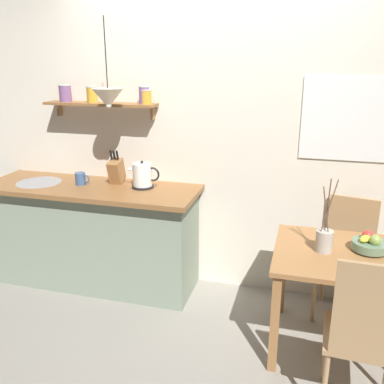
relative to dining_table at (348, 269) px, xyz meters
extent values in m
plane|color=gray|center=(-1.05, 0.06, -0.61)|extent=(14.00, 14.00, 0.00)
cube|color=silver|center=(-0.85, 0.71, 0.74)|extent=(6.80, 0.10, 2.70)
cube|color=white|center=(0.00, 0.65, 0.89)|extent=(0.77, 0.01, 0.62)
cube|color=silver|center=(0.00, 0.66, 0.89)|extent=(0.71, 0.01, 0.56)
cube|color=gray|center=(-2.05, 0.38, -0.18)|extent=(1.74, 0.52, 0.87)
cube|color=brown|center=(-2.05, 0.36, 0.28)|extent=(1.83, 0.63, 0.04)
cylinder|color=#B7BABF|center=(-2.53, 0.34, 0.30)|extent=(0.38, 0.38, 0.01)
cube|color=brown|center=(-2.01, 0.55, 0.96)|extent=(0.97, 0.18, 0.02)
cube|color=#99754C|center=(-2.45, 0.63, 0.90)|extent=(0.02, 0.06, 0.12)
cube|color=#99754C|center=(-1.58, 0.63, 0.90)|extent=(0.02, 0.06, 0.12)
cylinder|color=#7F5689|center=(-2.33, 0.55, 1.04)|extent=(0.10, 0.10, 0.13)
cylinder|color=silver|center=(-2.33, 0.55, 1.11)|extent=(0.11, 0.11, 0.01)
cylinder|color=gold|center=(-2.08, 0.55, 1.03)|extent=(0.09, 0.09, 0.12)
cylinder|color=silver|center=(-2.08, 0.55, 1.10)|extent=(0.09, 0.09, 0.01)
cylinder|color=#7F5689|center=(-1.62, 0.55, 1.04)|extent=(0.08, 0.08, 0.13)
cylinder|color=silver|center=(-1.62, 0.55, 1.11)|extent=(0.09, 0.09, 0.01)
cylinder|color=gold|center=(-1.60, 0.55, 1.02)|extent=(0.09, 0.09, 0.10)
cylinder|color=silver|center=(-1.60, 0.55, 1.08)|extent=(0.09, 0.09, 0.01)
cube|color=#9E6B3D|center=(0.00, 0.00, 0.09)|extent=(0.96, 0.80, 0.03)
cube|color=#9E6B3D|center=(-0.43, -0.35, -0.27)|extent=(0.06, 0.06, 0.69)
cube|color=#9E6B3D|center=(-0.43, 0.35, -0.27)|extent=(0.06, 0.06, 0.69)
cube|color=tan|center=(0.06, -0.53, -0.15)|extent=(0.44, 0.42, 0.03)
cube|color=tan|center=(0.05, -0.72, 0.13)|extent=(0.37, 0.04, 0.53)
cylinder|color=tan|center=(-0.11, -0.36, -0.39)|extent=(0.03, 0.03, 0.45)
cube|color=tan|center=(0.02, 0.40, -0.18)|extent=(0.48, 0.46, 0.03)
cube|color=tan|center=(0.06, 0.58, 0.08)|extent=(0.36, 0.10, 0.48)
cylinder|color=tan|center=(-0.18, 0.28, -0.40)|extent=(0.03, 0.03, 0.42)
cylinder|color=tan|center=(0.16, 0.21, -0.40)|extent=(0.03, 0.03, 0.42)
cylinder|color=tan|center=(-0.12, 0.60, -0.40)|extent=(0.03, 0.03, 0.42)
cylinder|color=tan|center=(0.23, 0.52, -0.40)|extent=(0.03, 0.03, 0.42)
cylinder|color=slate|center=(0.12, 0.08, 0.12)|extent=(0.10, 0.10, 0.01)
cylinder|color=slate|center=(0.12, 0.08, 0.15)|extent=(0.23, 0.23, 0.06)
ellipsoid|color=yellow|center=(0.10, 0.08, 0.20)|extent=(0.12, 0.14, 0.04)
sphere|color=red|center=(0.11, 0.11, 0.20)|extent=(0.07, 0.07, 0.07)
sphere|color=#8EA84C|center=(0.15, 0.05, 0.20)|extent=(0.07, 0.07, 0.07)
cylinder|color=#B7B2A8|center=(-0.17, -0.01, 0.18)|extent=(0.11, 0.11, 0.15)
cylinder|color=brown|center=(-0.18, -0.01, 0.40)|extent=(0.06, 0.03, 0.30)
cylinder|color=brown|center=(-0.17, 0.00, 0.43)|extent=(0.02, 0.04, 0.36)
cylinder|color=brown|center=(-0.16, -0.01, 0.43)|extent=(0.08, 0.04, 0.35)
cylinder|color=black|center=(-1.61, 0.44, 0.31)|extent=(0.18, 0.18, 0.02)
cylinder|color=white|center=(-1.61, 0.44, 0.41)|extent=(0.16, 0.16, 0.19)
sphere|color=black|center=(-1.61, 0.44, 0.52)|extent=(0.02, 0.02, 0.02)
cone|color=white|center=(-1.71, 0.44, 0.45)|extent=(0.04, 0.04, 0.04)
torus|color=black|center=(-1.52, 0.44, 0.42)|extent=(0.12, 0.02, 0.12)
cube|color=#9E6B3D|center=(-1.87, 0.49, 0.41)|extent=(0.10, 0.18, 0.22)
cylinder|color=black|center=(-1.90, 0.46, 0.56)|extent=(0.02, 0.04, 0.08)
cylinder|color=black|center=(-1.87, 0.46, 0.56)|extent=(0.02, 0.04, 0.08)
cylinder|color=black|center=(-1.84, 0.46, 0.56)|extent=(0.02, 0.04, 0.08)
cylinder|color=#3D5B89|center=(-2.15, 0.38, 0.35)|extent=(0.09, 0.09, 0.10)
torus|color=#3D5B89|center=(-2.10, 0.38, 0.35)|extent=(0.07, 0.01, 0.07)
cylinder|color=black|center=(-1.81, 0.30, 1.36)|extent=(0.01, 0.01, 0.51)
cone|color=beige|center=(-1.81, 0.30, 1.03)|extent=(0.24, 0.24, 0.15)
sphere|color=white|center=(-1.81, 0.30, 0.98)|extent=(0.04, 0.04, 0.04)
camera|label=1|loc=(-0.32, -2.71, 1.34)|focal=39.97mm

